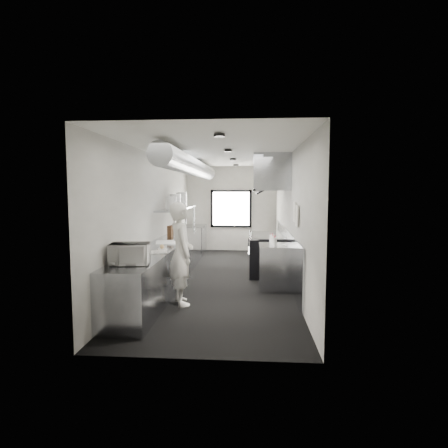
% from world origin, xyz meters
% --- Properties ---
extents(floor, '(3.00, 8.00, 0.01)m').
position_xyz_m(floor, '(0.00, 0.00, 0.00)').
color(floor, black).
rests_on(floor, ground).
extents(ceiling, '(3.00, 8.00, 0.01)m').
position_xyz_m(ceiling, '(0.00, 0.00, 2.80)').
color(ceiling, silver).
rests_on(ceiling, wall_back).
extents(wall_back, '(3.00, 0.02, 2.80)m').
position_xyz_m(wall_back, '(0.00, 4.00, 1.40)').
color(wall_back, beige).
rests_on(wall_back, floor).
extents(wall_front, '(3.00, 0.02, 2.80)m').
position_xyz_m(wall_front, '(0.00, -4.00, 1.40)').
color(wall_front, beige).
rests_on(wall_front, floor).
extents(wall_left, '(0.02, 8.00, 2.80)m').
position_xyz_m(wall_left, '(-1.50, 0.00, 1.40)').
color(wall_left, beige).
rests_on(wall_left, floor).
extents(wall_right, '(0.02, 8.00, 2.80)m').
position_xyz_m(wall_right, '(1.50, 0.00, 1.40)').
color(wall_right, beige).
rests_on(wall_right, floor).
extents(wall_cladding, '(0.03, 5.50, 1.10)m').
position_xyz_m(wall_cladding, '(1.48, 0.30, 0.55)').
color(wall_cladding, '#9397A0').
rests_on(wall_cladding, wall_right).
extents(hvac_duct, '(0.40, 6.40, 0.40)m').
position_xyz_m(hvac_duct, '(-0.70, 0.40, 2.55)').
color(hvac_duct, gray).
rests_on(hvac_duct, ceiling).
extents(service_window, '(1.36, 0.05, 1.25)m').
position_xyz_m(service_window, '(0.00, 3.96, 1.40)').
color(service_window, white).
rests_on(service_window, wall_back).
extents(exhaust_hood, '(0.81, 2.20, 0.88)m').
position_xyz_m(exhaust_hood, '(1.10, 0.70, 2.39)').
color(exhaust_hood, '#9397A0').
rests_on(exhaust_hood, ceiling).
extents(prep_counter, '(0.70, 6.00, 0.90)m').
position_xyz_m(prep_counter, '(-1.15, -0.50, 0.45)').
color(prep_counter, '#9397A0').
rests_on(prep_counter, floor).
extents(pass_shelf, '(0.45, 3.00, 0.68)m').
position_xyz_m(pass_shelf, '(-1.19, 1.00, 1.54)').
color(pass_shelf, '#9397A0').
rests_on(pass_shelf, prep_counter).
extents(range, '(0.88, 1.60, 0.94)m').
position_xyz_m(range, '(1.04, 0.70, 0.47)').
color(range, black).
rests_on(range, floor).
extents(bottle_station, '(0.65, 0.80, 0.90)m').
position_xyz_m(bottle_station, '(1.15, -0.70, 0.45)').
color(bottle_station, '#9397A0').
rests_on(bottle_station, floor).
extents(far_work_table, '(0.70, 1.20, 0.90)m').
position_xyz_m(far_work_table, '(-1.15, 3.20, 0.45)').
color(far_work_table, '#9397A0').
rests_on(far_work_table, floor).
extents(notice_sheet_a, '(0.02, 0.28, 0.38)m').
position_xyz_m(notice_sheet_a, '(1.47, -1.20, 1.60)').
color(notice_sheet_a, white).
rests_on(notice_sheet_a, wall_right).
extents(notice_sheet_b, '(0.02, 0.28, 0.38)m').
position_xyz_m(notice_sheet_b, '(1.47, -1.55, 1.55)').
color(notice_sheet_b, white).
rests_on(notice_sheet_b, wall_right).
extents(line_cook, '(0.66, 0.77, 1.80)m').
position_xyz_m(line_cook, '(-0.57, -1.88, 0.90)').
color(line_cook, silver).
rests_on(line_cook, floor).
extents(microwave, '(0.58, 0.47, 0.32)m').
position_xyz_m(microwave, '(-1.16, -2.86, 1.06)').
color(microwave, silver).
rests_on(microwave, prep_counter).
extents(deli_tub_a, '(0.17, 0.17, 0.09)m').
position_xyz_m(deli_tub_a, '(-1.28, -2.47, 0.95)').
color(deli_tub_a, silver).
rests_on(deli_tub_a, prep_counter).
extents(deli_tub_b, '(0.18, 0.18, 0.11)m').
position_xyz_m(deli_tub_b, '(-1.31, -2.17, 0.96)').
color(deli_tub_b, silver).
rests_on(deli_tub_b, prep_counter).
extents(newspaper, '(0.38, 0.43, 0.01)m').
position_xyz_m(newspaper, '(-1.00, -1.78, 0.90)').
color(newspaper, white).
rests_on(newspaper, prep_counter).
extents(small_plate, '(0.25, 0.25, 0.02)m').
position_xyz_m(small_plate, '(-1.01, -1.49, 0.91)').
color(small_plate, silver).
rests_on(small_plate, prep_counter).
extents(pastry, '(0.08, 0.08, 0.08)m').
position_xyz_m(pastry, '(-1.01, -1.49, 0.96)').
color(pastry, tan).
rests_on(pastry, small_plate).
extents(cutting_board, '(0.53, 0.64, 0.02)m').
position_xyz_m(cutting_board, '(-1.14, -0.58, 0.91)').
color(cutting_board, white).
rests_on(cutting_board, prep_counter).
extents(knife_block, '(0.17, 0.26, 0.27)m').
position_xyz_m(knife_block, '(-1.25, 0.47, 1.03)').
color(knife_block, brown).
rests_on(knife_block, prep_counter).
extents(plate_stack_a, '(0.33, 0.33, 0.30)m').
position_xyz_m(plate_stack_a, '(-1.19, 0.19, 1.72)').
color(plate_stack_a, silver).
rests_on(plate_stack_a, pass_shelf).
extents(plate_stack_b, '(0.30, 0.30, 0.35)m').
position_xyz_m(plate_stack_b, '(-1.20, 0.68, 1.74)').
color(plate_stack_b, silver).
rests_on(plate_stack_b, pass_shelf).
extents(plate_stack_c, '(0.30, 0.30, 0.38)m').
position_xyz_m(plate_stack_c, '(-1.17, 1.34, 1.76)').
color(plate_stack_c, silver).
rests_on(plate_stack_c, pass_shelf).
extents(plate_stack_d, '(0.26, 0.26, 0.39)m').
position_xyz_m(plate_stack_d, '(-1.22, 1.74, 1.76)').
color(plate_stack_d, silver).
rests_on(plate_stack_d, pass_shelf).
extents(squeeze_bottle_a, '(0.07, 0.07, 0.18)m').
position_xyz_m(squeeze_bottle_a, '(1.11, -0.97, 0.99)').
color(squeeze_bottle_a, white).
rests_on(squeeze_bottle_a, bottle_station).
extents(squeeze_bottle_b, '(0.07, 0.07, 0.18)m').
position_xyz_m(squeeze_bottle_b, '(1.14, -0.89, 0.99)').
color(squeeze_bottle_b, white).
rests_on(squeeze_bottle_b, bottle_station).
extents(squeeze_bottle_c, '(0.08, 0.08, 0.18)m').
position_xyz_m(squeeze_bottle_c, '(1.10, -0.70, 0.99)').
color(squeeze_bottle_c, white).
rests_on(squeeze_bottle_c, bottle_station).
extents(squeeze_bottle_d, '(0.08, 0.08, 0.19)m').
position_xyz_m(squeeze_bottle_d, '(1.10, -0.60, 1.00)').
color(squeeze_bottle_d, white).
rests_on(squeeze_bottle_d, bottle_station).
extents(squeeze_bottle_e, '(0.07, 0.07, 0.17)m').
position_xyz_m(squeeze_bottle_e, '(1.07, -0.40, 0.98)').
color(squeeze_bottle_e, white).
rests_on(squeeze_bottle_e, bottle_station).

